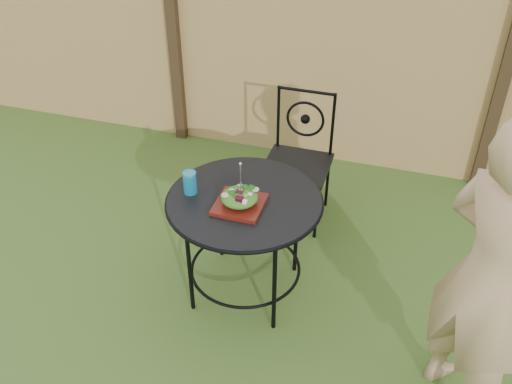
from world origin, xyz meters
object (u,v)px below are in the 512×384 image
at_px(patio_table, 245,218).
at_px(patio_chair, 299,156).
at_px(salad_plate, 240,205).
at_px(diner, 491,281).

height_order(patio_table, patio_chair, patio_chair).
xyz_separation_m(patio_chair, salad_plate, (-0.12, -0.97, 0.23)).
bearing_deg(diner, patio_table, 28.86).
relative_size(patio_table, diner, 0.54).
relative_size(patio_table, salad_plate, 3.42).
bearing_deg(patio_table, patio_chair, 82.57).
distance_m(patio_table, diner, 1.41).
xyz_separation_m(patio_table, patio_chair, (0.12, 0.89, -0.08)).
bearing_deg(patio_table, diner, -18.01).
bearing_deg(patio_chair, diner, -47.72).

